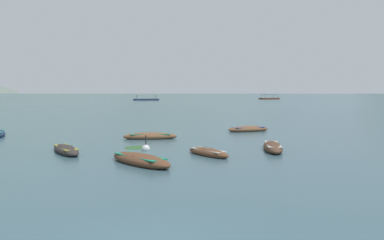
# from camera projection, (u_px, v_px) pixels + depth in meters

# --- Properties ---
(ground_plane) EXTENTS (6000.00, 6000.00, 0.00)m
(ground_plane) POSITION_uv_depth(u_px,v_px,m) (173.00, 93.00, 1501.11)
(ground_plane) COLOR #385660
(mountain_2) EXTENTS (1711.67, 1711.67, 451.87)m
(mountain_2) POSITION_uv_depth(u_px,v_px,m) (156.00, 54.00, 2107.53)
(mountain_2) COLOR slate
(mountain_2) RESTS_ON ground
(mountain_3) EXTENTS (1025.40, 1025.40, 283.79)m
(mountain_3) POSITION_uv_depth(u_px,v_px,m) (292.00, 69.00, 2199.68)
(mountain_3) COLOR slate
(mountain_3) RESTS_ON ground
(rowboat_0) EXTENTS (4.00, 1.44, 0.59)m
(rowboat_0) POSITION_uv_depth(u_px,v_px,m) (150.00, 136.00, 26.59)
(rowboat_0) COLOR brown
(rowboat_0) RESTS_ON ground
(rowboat_1) EXTENTS (4.05, 2.36, 0.61)m
(rowboat_1) POSITION_uv_depth(u_px,v_px,m) (248.00, 129.00, 31.71)
(rowboat_1) COLOR brown
(rowboat_1) RESTS_ON ground
(rowboat_2) EXTENTS (1.66, 3.91, 0.59)m
(rowboat_2) POSITION_uv_depth(u_px,v_px,m) (273.00, 147.00, 21.33)
(rowboat_2) COLOR #4C3323
(rowboat_2) RESTS_ON ground
(rowboat_3) EXTENTS (2.50, 3.05, 0.49)m
(rowboat_3) POSITION_uv_depth(u_px,v_px,m) (208.00, 153.00, 19.60)
(rowboat_3) COLOR brown
(rowboat_3) RESTS_ON ground
(rowboat_4) EXTENTS (2.76, 3.74, 0.54)m
(rowboat_4) POSITION_uv_depth(u_px,v_px,m) (66.00, 150.00, 20.38)
(rowboat_4) COLOR #2D2826
(rowboat_4) RESTS_ON ground
(rowboat_5) EXTENTS (3.74, 4.07, 0.62)m
(rowboat_5) POSITION_uv_depth(u_px,v_px,m) (140.00, 160.00, 17.27)
(rowboat_5) COLOR brown
(rowboat_5) RESTS_ON ground
(ferry_0) EXTENTS (10.41, 7.10, 2.54)m
(ferry_0) POSITION_uv_depth(u_px,v_px,m) (269.00, 98.00, 176.31)
(ferry_0) COLOR brown
(ferry_0) RESTS_ON ground
(ferry_1) EXTENTS (11.03, 5.19, 2.54)m
(ferry_1) POSITION_uv_depth(u_px,v_px,m) (146.00, 99.00, 152.83)
(ferry_1) COLOR navy
(ferry_1) RESTS_ON ground
(mooring_buoy) EXTENTS (0.48, 0.48, 1.04)m
(mooring_buoy) POSITION_uv_depth(u_px,v_px,m) (146.00, 149.00, 21.28)
(mooring_buoy) COLOR silver
(mooring_buoy) RESTS_ON ground
(weed_patch_2) EXTENTS (2.08, 1.97, 0.14)m
(weed_patch_2) POSITION_uv_depth(u_px,v_px,m) (138.00, 148.00, 22.36)
(weed_patch_2) COLOR #2D5628
(weed_patch_2) RESTS_ON ground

